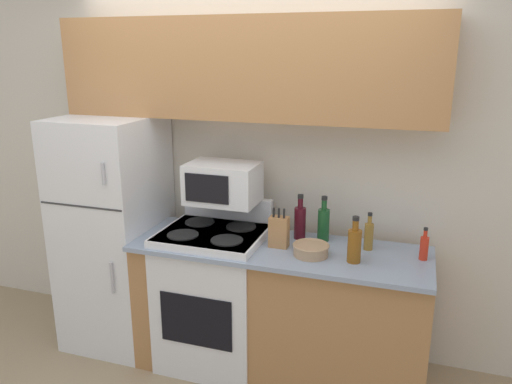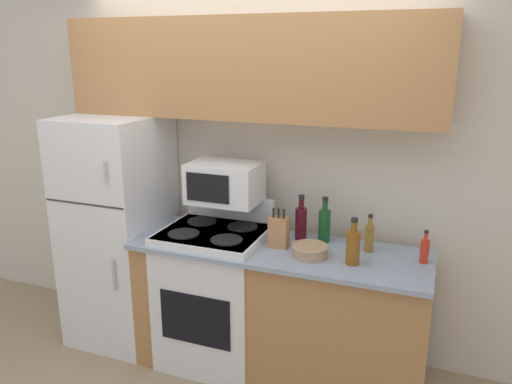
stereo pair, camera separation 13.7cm
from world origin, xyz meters
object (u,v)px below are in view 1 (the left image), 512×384
Objects in this scene: bottle_vinegar at (369,235)px; refrigerator at (115,232)px; bottle_hot_sauce at (424,247)px; bottle_whiskey at (354,244)px; bowl at (311,249)px; microwave at (223,183)px; bottle_wine_red at (300,221)px; stove at (214,295)px; bottle_wine_green at (324,223)px; knife_block at (279,232)px.

refrigerator is at bearing -177.78° from bottle_vinegar.
refrigerator is at bearing -179.65° from bottle_hot_sauce.
bowl is at bearing 176.53° from bottle_whiskey.
microwave is 0.57m from bottle_wine_red.
bottle_vinegar is (0.99, 0.13, 0.51)m from stove.
refrigerator is 5.96× the size of bottle_whiskey.
bottle_wine_green is at bearing 168.10° from bottle_vinegar.
stove is 3.73× the size of bottle_wine_red.
bottle_vinegar is at bearing 2.22° from refrigerator.
stove is 0.68m from knife_block.
microwave is at bearing 162.69° from bowl.
bowl is at bearing -147.30° from bottle_vinegar.
bowl is at bearing -63.00° from bottle_wine_red.
bottle_hot_sauce reaches higher than bowl.
bottle_wine_green is 0.30m from bottle_vinegar.
stove is 1.41m from bottle_hot_sauce.
bottle_hot_sauce is at bearing 3.09° from stove.
bottle_hot_sauce is 0.67× the size of bottle_wine_green.
bottle_vinegar is (0.30, -0.06, -0.02)m from bottle_wine_green.
bottle_whiskey reaches higher than bottle_hot_sauce.
microwave reaches higher than stove.
bowl is 0.27m from bottle_whiskey.
microwave is 2.10× the size of bowl.
bottle_vinegar is (-0.33, 0.06, 0.02)m from bottle_hot_sauce.
bottle_wine_red reaches higher than bottle_vinegar.
knife_block is 0.24m from bowl.
bowl is 1.11× the size of bottle_hot_sauce.
bottle_wine_red reaches higher than bowl.
microwave reaches higher than knife_block.
bottle_vinegar is at bearing -6.70° from bottle_wine_red.
microwave is 0.51m from knife_block.
stove is at bearing 174.34° from bottle_whiskey.
knife_block is 0.49m from bottle_whiskey.
bottle_vinegar is (1.79, 0.07, 0.17)m from refrigerator.
bottle_whiskey is at bearing -13.49° from microwave.
bottle_hot_sauce is 0.71× the size of bottle_whiskey.
refrigerator is 1.49× the size of stove.
microwave is 1.82× the size of knife_block.
stove is at bearing -102.03° from microwave.
bottle_hot_sauce is at bearing 12.89° from bowl.
bottle_whiskey reaches higher than knife_block.
bottle_wine_red is at bearing 171.98° from bottle_hot_sauce.
bottle_vinegar reaches higher than bowl.
microwave is 0.75m from bowl.
bottle_wine_green reaches higher than bottle_vinegar.
stove is at bearing -161.59° from bottle_wine_red.
bottle_whiskey is (0.91, -0.22, -0.24)m from microwave.
bottle_wine_red is at bearing -176.47° from bottle_wine_green.
microwave reaches higher than bowl.
refrigerator is 8.34× the size of bottle_hot_sauce.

